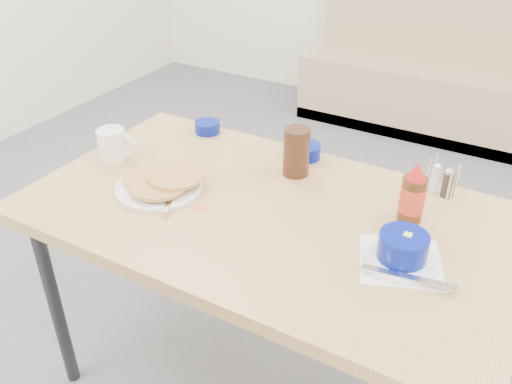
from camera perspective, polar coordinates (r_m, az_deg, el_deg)
The scene contains 11 objects.
booth_bench at distance 3.94m, azimuth 19.53°, elevation 11.09°, with size 1.90×0.56×1.22m.
dining_table at distance 1.59m, azimuth 1.07°, elevation -3.64°, with size 1.40×0.80×0.76m.
pancake_plate at distance 1.67m, azimuth -10.01°, elevation 0.92°, with size 0.26×0.26×0.05m.
coffee_mug at distance 1.86m, azimuth -14.79°, elevation 4.89°, with size 0.13×0.09×0.10m.
grits_setting at distance 1.39m, azimuth 15.15°, elevation -6.02°, with size 0.28×0.26×0.08m.
creamer_bowl at distance 2.00m, azimuth -5.14°, elevation 6.81°, with size 0.09×0.09×0.04m.
butter_bowl at distance 1.83m, azimuth 5.16°, elevation 4.30°, with size 0.10×0.10×0.05m.
amber_tumbler at distance 1.70m, azimuth 4.26°, elevation 4.25°, with size 0.08×0.08×0.16m, color #361D11.
condiment_caddy at distance 1.71m, azimuth 18.91°, elevation 1.05°, with size 0.10×0.08×0.11m.
syrup_bottle at distance 1.53m, azimuth 16.17°, elevation -0.41°, with size 0.07×0.07×0.18m.
sugar_wrapper at distance 1.57m, azimuth -6.06°, elevation -1.67°, with size 0.04×0.02×0.00m, color #E5634C.
Camera 1 is at (0.62, -0.89, 1.62)m, focal length 38.00 mm.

